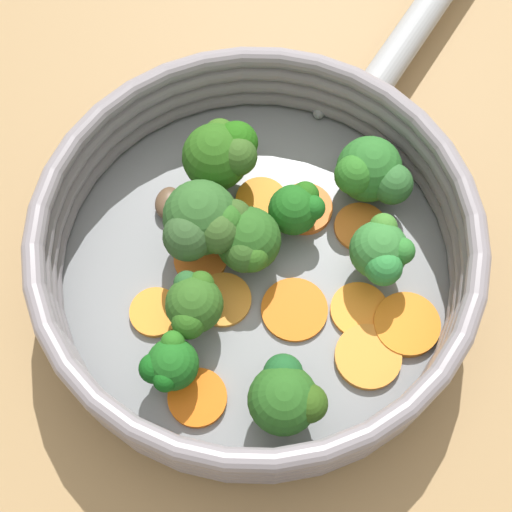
% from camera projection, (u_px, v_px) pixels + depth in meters
% --- Properties ---
extents(ground_plane, '(4.00, 4.00, 0.00)m').
position_uv_depth(ground_plane, '(256.00, 274.00, 0.48)').
color(ground_plane, '#9B794C').
extents(skillet, '(0.26, 0.26, 0.01)m').
position_uv_depth(skillet, '(256.00, 270.00, 0.47)').
color(skillet, gray).
rests_on(skillet, ground_plane).
extents(skillet_rim_wall, '(0.28, 0.28, 0.05)m').
position_uv_depth(skillet_rim_wall, '(256.00, 248.00, 0.44)').
color(skillet_rim_wall, gray).
rests_on(skillet_rim_wall, skillet).
extents(skillet_handle, '(0.19, 0.09, 0.02)m').
position_uv_depth(skillet_handle, '(419.00, 21.00, 0.53)').
color(skillet_handle, '#999B9E').
rests_on(skillet_handle, skillet).
extents(skillet_rivet_left, '(0.01, 0.01, 0.01)m').
position_uv_depth(skillet_rivet_left, '(379.00, 144.00, 0.50)').
color(skillet_rivet_left, gray).
rests_on(skillet_rivet_left, skillet).
extents(skillet_rivet_right, '(0.01, 0.01, 0.01)m').
position_uv_depth(skillet_rivet_right, '(319.00, 113.00, 0.51)').
color(skillet_rivet_right, gray).
rests_on(skillet_rivet_right, skillet).
extents(carrot_slice_0, '(0.04, 0.04, 0.00)m').
position_uv_depth(carrot_slice_0, '(378.00, 248.00, 0.47)').
color(carrot_slice_0, orange).
rests_on(carrot_slice_0, skillet).
extents(carrot_slice_1, '(0.05, 0.05, 0.00)m').
position_uv_depth(carrot_slice_1, '(223.00, 300.00, 0.45)').
color(carrot_slice_1, orange).
rests_on(carrot_slice_1, skillet).
extents(carrot_slice_2, '(0.04, 0.04, 0.00)m').
position_uv_depth(carrot_slice_2, '(261.00, 200.00, 0.48)').
color(carrot_slice_2, orange).
rests_on(carrot_slice_2, skillet).
extents(carrot_slice_3, '(0.06, 0.06, 0.00)m').
position_uv_depth(carrot_slice_3, '(368.00, 357.00, 0.44)').
color(carrot_slice_3, orange).
rests_on(carrot_slice_3, skillet).
extents(carrot_slice_4, '(0.04, 0.04, 0.00)m').
position_uv_depth(carrot_slice_4, '(359.00, 310.00, 0.45)').
color(carrot_slice_4, orange).
rests_on(carrot_slice_4, skillet).
extents(carrot_slice_5, '(0.05, 0.05, 0.01)m').
position_uv_depth(carrot_slice_5, '(305.00, 209.00, 0.48)').
color(carrot_slice_5, orange).
rests_on(carrot_slice_5, skillet).
extents(carrot_slice_6, '(0.05, 0.05, 0.00)m').
position_uv_depth(carrot_slice_6, '(197.00, 398.00, 0.43)').
color(carrot_slice_6, orange).
rests_on(carrot_slice_6, skillet).
extents(carrot_slice_7, '(0.04, 0.04, 0.00)m').
position_uv_depth(carrot_slice_7, '(155.00, 312.00, 0.45)').
color(carrot_slice_7, orange).
rests_on(carrot_slice_7, skillet).
extents(carrot_slice_8, '(0.06, 0.06, 0.01)m').
position_uv_depth(carrot_slice_8, '(407.00, 324.00, 0.44)').
color(carrot_slice_8, orange).
rests_on(carrot_slice_8, skillet).
extents(carrot_slice_9, '(0.05, 0.05, 0.00)m').
position_uv_depth(carrot_slice_9, '(361.00, 227.00, 0.47)').
color(carrot_slice_9, orange).
rests_on(carrot_slice_9, skillet).
extents(carrot_slice_10, '(0.04, 0.04, 0.00)m').
position_uv_depth(carrot_slice_10, '(291.00, 312.00, 0.45)').
color(carrot_slice_10, orange).
rests_on(carrot_slice_10, skillet).
extents(carrot_slice_11, '(0.05, 0.05, 0.00)m').
position_uv_depth(carrot_slice_11, '(200.00, 260.00, 0.46)').
color(carrot_slice_11, orange).
rests_on(carrot_slice_11, skillet).
extents(broccoli_floret_0, '(0.03, 0.03, 0.04)m').
position_uv_depth(broccoli_floret_0, '(170.00, 365.00, 0.41)').
color(broccoli_floret_0, '#74945E').
rests_on(broccoli_floret_0, skillet).
extents(broccoli_floret_1, '(0.04, 0.04, 0.05)m').
position_uv_depth(broccoli_floret_1, '(381.00, 252.00, 0.44)').
color(broccoli_floret_1, '#77944C').
rests_on(broccoli_floret_1, skillet).
extents(broccoli_floret_2, '(0.04, 0.03, 0.04)m').
position_uv_depth(broccoli_floret_2, '(297.00, 208.00, 0.46)').
color(broccoli_floret_2, '#648855').
rests_on(broccoli_floret_2, skillet).
extents(broccoli_floret_3, '(0.05, 0.05, 0.06)m').
position_uv_depth(broccoli_floret_3, '(202.00, 223.00, 0.44)').
color(broccoli_floret_3, '#6F965D').
rests_on(broccoli_floret_3, skillet).
extents(broccoli_floret_4, '(0.04, 0.05, 0.05)m').
position_uv_depth(broccoli_floret_4, '(246.00, 241.00, 0.44)').
color(broccoli_floret_4, '#64894D').
rests_on(broccoli_floret_4, skillet).
extents(broccoli_floret_5, '(0.05, 0.05, 0.05)m').
position_uv_depth(broccoli_floret_5, '(222.00, 153.00, 0.46)').
color(broccoli_floret_5, '#6B9F5D').
rests_on(broccoli_floret_5, skillet).
extents(broccoli_floret_6, '(0.05, 0.05, 0.05)m').
position_uv_depth(broccoli_floret_6, '(373.00, 175.00, 0.46)').
color(broccoli_floret_6, '#7FAB69').
rests_on(broccoli_floret_6, skillet).
extents(broccoli_floret_7, '(0.04, 0.04, 0.05)m').
position_uv_depth(broccoli_floret_7, '(288.00, 397.00, 0.40)').
color(broccoli_floret_7, '#7BB568').
rests_on(broccoli_floret_7, skillet).
extents(broccoli_floret_8, '(0.04, 0.04, 0.04)m').
position_uv_depth(broccoli_floret_8, '(194.00, 304.00, 0.42)').
color(broccoli_floret_8, '#668548').
rests_on(broccoli_floret_8, skillet).
extents(mushroom_piece_0, '(0.03, 0.03, 0.01)m').
position_uv_depth(mushroom_piece_0, '(168.00, 203.00, 0.48)').
color(mushroom_piece_0, brown).
rests_on(mushroom_piece_0, skillet).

